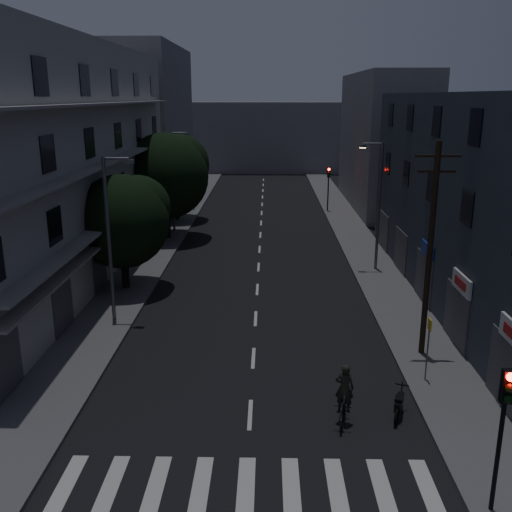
{
  "coord_description": "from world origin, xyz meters",
  "views": [
    {
      "loc": [
        0.58,
        -15.8,
        10.81
      ],
      "look_at": [
        0.0,
        12.0,
        3.0
      ],
      "focal_mm": 40.0,
      "sensor_mm": 36.0,
      "label": 1
    }
  ],
  "objects_px": {
    "utility_pole": "(430,247)",
    "cyclist": "(344,403)",
    "traffic_signal_near": "(504,412)",
    "motorcycle": "(399,405)",
    "bus_stop_sign": "(429,338)"
  },
  "relations": [
    {
      "from": "traffic_signal_near",
      "to": "motorcycle",
      "type": "xyz_separation_m",
      "value": [
        -1.41,
        4.84,
        -2.67
      ]
    },
    {
      "from": "utility_pole",
      "to": "bus_stop_sign",
      "type": "height_order",
      "value": "utility_pole"
    },
    {
      "from": "traffic_signal_near",
      "to": "utility_pole",
      "type": "distance_m",
      "value": 9.93
    },
    {
      "from": "traffic_signal_near",
      "to": "motorcycle",
      "type": "bearing_deg",
      "value": 106.27
    },
    {
      "from": "utility_pole",
      "to": "motorcycle",
      "type": "height_order",
      "value": "utility_pole"
    },
    {
      "from": "bus_stop_sign",
      "to": "motorcycle",
      "type": "xyz_separation_m",
      "value": [
        -1.57,
        -2.45,
        -1.46
      ]
    },
    {
      "from": "traffic_signal_near",
      "to": "bus_stop_sign",
      "type": "bearing_deg",
      "value": 88.74
    },
    {
      "from": "traffic_signal_near",
      "to": "bus_stop_sign",
      "type": "xyz_separation_m",
      "value": [
        0.16,
        7.29,
        -1.21
      ]
    },
    {
      "from": "utility_pole",
      "to": "bus_stop_sign",
      "type": "xyz_separation_m",
      "value": [
        -0.49,
        -2.46,
        -2.98
      ]
    },
    {
      "from": "motorcycle",
      "to": "utility_pole",
      "type": "bearing_deg",
      "value": 87.63
    },
    {
      "from": "utility_pole",
      "to": "cyclist",
      "type": "distance_m",
      "value": 7.88
    },
    {
      "from": "motorcycle",
      "to": "bus_stop_sign",
      "type": "bearing_deg",
      "value": 77.71
    },
    {
      "from": "traffic_signal_near",
      "to": "cyclist",
      "type": "xyz_separation_m",
      "value": [
        -3.4,
        4.39,
        -2.36
      ]
    },
    {
      "from": "traffic_signal_near",
      "to": "utility_pole",
      "type": "bearing_deg",
      "value": 86.21
    },
    {
      "from": "utility_pole",
      "to": "cyclist",
      "type": "relative_size",
      "value": 4.09
    }
  ]
}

